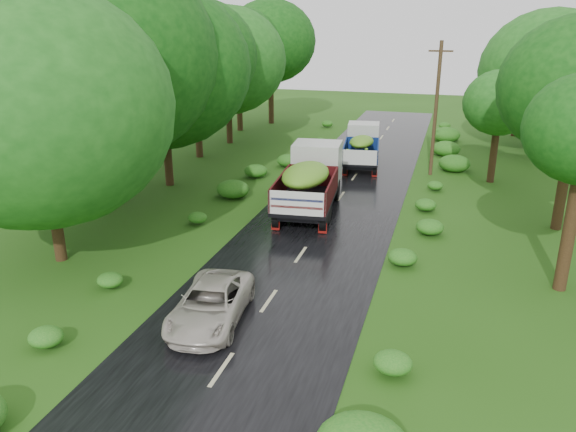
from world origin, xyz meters
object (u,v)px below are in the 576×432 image
at_px(car, 211,304).
at_px(utility_pole, 436,108).
at_px(truck_near, 311,178).
at_px(truck_far, 362,145).

bearing_deg(car, utility_pole, 67.18).
bearing_deg(truck_near, utility_pole, 52.42).
relative_size(truck_near, truck_far, 1.19).
bearing_deg(truck_far, truck_near, -103.07).
relative_size(car, utility_pole, 0.55).
distance_m(truck_far, car, 20.52).
xyz_separation_m(truck_far, utility_pole, (4.30, -0.92, 2.59)).
bearing_deg(truck_near, car, -96.75).
relative_size(truck_near, car, 1.66).
xyz_separation_m(truck_near, truck_far, (0.96, 9.26, -0.27)).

